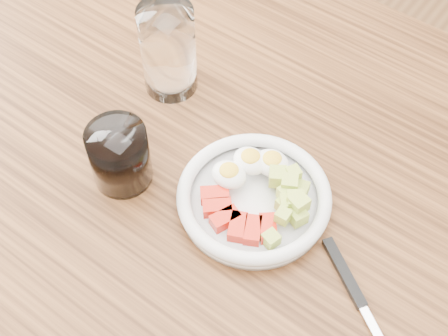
% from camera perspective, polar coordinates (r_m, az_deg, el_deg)
% --- Properties ---
extents(dining_table, '(1.50, 0.90, 0.77)m').
position_cam_1_polar(dining_table, '(0.90, 0.13, -5.61)').
color(dining_table, brown).
rests_on(dining_table, ground).
extents(bowl, '(0.20, 0.20, 0.05)m').
position_cam_1_polar(bowl, '(0.79, 2.87, -2.49)').
color(bowl, white).
rests_on(bowl, dining_table).
extents(fork, '(0.17, 0.12, 0.01)m').
position_cam_1_polar(fork, '(0.75, 11.84, -11.04)').
color(fork, black).
rests_on(fork, dining_table).
extents(water_glass, '(0.08, 0.08, 0.14)m').
position_cam_1_polar(water_glass, '(0.88, -5.12, 10.68)').
color(water_glass, white).
rests_on(water_glass, dining_table).
extents(coffee_glass, '(0.08, 0.08, 0.09)m').
position_cam_1_polar(coffee_glass, '(0.80, -9.52, 1.07)').
color(coffee_glass, white).
rests_on(coffee_glass, dining_table).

